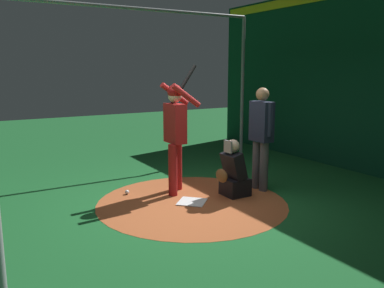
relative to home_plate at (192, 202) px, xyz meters
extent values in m
plane|color=#195B28|center=(0.00, 0.00, -0.01)|extent=(25.04, 25.04, 0.00)
cylinder|color=#AD562D|center=(0.00, 0.00, -0.01)|extent=(3.02, 3.02, 0.01)
cube|color=white|center=(0.00, 0.00, 0.00)|extent=(0.59, 0.59, 0.01)
cylinder|color=maroon|center=(0.09, -0.47, 0.42)|extent=(0.15, 0.15, 0.87)
cylinder|color=maroon|center=(-0.15, -0.74, 0.42)|extent=(0.15, 0.15, 0.87)
cube|color=#B21E1E|center=(-0.03, -0.61, 1.19)|extent=(0.22, 0.44, 0.65)
cylinder|color=#B21E1E|center=(-0.13, -0.41, 1.66)|extent=(0.53, 0.09, 0.41)
cylinder|color=#B21E1E|center=(-0.13, -0.81, 1.66)|extent=(0.53, 0.09, 0.41)
sphere|color=beige|center=(-0.03, -0.61, 1.64)|extent=(0.23, 0.23, 0.23)
sphere|color=#A51414|center=(-0.03, -0.61, 1.71)|extent=(0.25, 0.25, 0.25)
cylinder|color=black|center=(-0.25, -0.74, 1.79)|extent=(0.54, 0.06, 0.73)
cube|color=black|center=(-0.82, 0.04, 0.14)|extent=(0.40, 0.40, 0.29)
cube|color=black|center=(-0.78, 0.04, 0.50)|extent=(0.31, 0.40, 0.48)
sphere|color=beige|center=(-0.76, 0.04, 0.84)|extent=(0.22, 0.22, 0.22)
cube|color=gray|center=(-0.66, 0.04, 0.84)|extent=(0.03, 0.20, 0.20)
ellipsoid|color=brown|center=(-0.50, 0.10, 0.38)|extent=(0.12, 0.28, 0.22)
cylinder|color=#4C4C51|center=(-1.39, 0.09, 0.42)|extent=(0.15, 0.15, 0.87)
cylinder|color=#4C4C51|center=(-1.39, -0.11, 0.42)|extent=(0.15, 0.15, 0.87)
cube|color=#1E2338|center=(-1.39, -0.01, 1.20)|extent=(0.22, 0.42, 0.68)
cylinder|color=#1E2338|center=(-1.39, 0.19, 1.25)|extent=(0.09, 0.09, 0.58)
cylinder|color=#1E2338|center=(-1.39, -0.21, 1.25)|extent=(0.09, 0.09, 0.58)
sphere|color=#9E704C|center=(-1.39, -0.01, 1.66)|extent=(0.22, 0.22, 0.22)
cube|color=#0C3D26|center=(-3.99, 0.00, 1.88)|extent=(0.20, 9.04, 3.78)
cylinder|color=gray|center=(-2.96, -2.60, 1.63)|extent=(0.08, 0.08, 3.29)
cylinder|color=gray|center=(0.00, -2.60, 3.28)|extent=(5.91, 0.07, 0.07)
sphere|color=white|center=(0.74, -0.91, 0.03)|extent=(0.07, 0.07, 0.07)
camera|label=1|loc=(3.09, 5.25, 2.09)|focal=37.44mm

